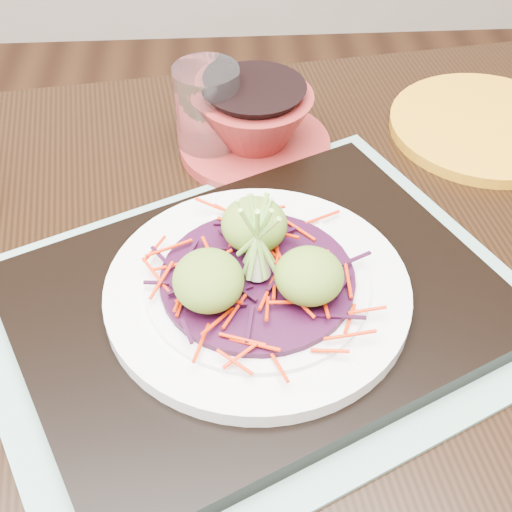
{
  "coord_description": "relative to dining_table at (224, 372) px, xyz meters",
  "views": [
    {
      "loc": [
        0.05,
        -0.31,
        1.18
      ],
      "look_at": [
        0.08,
        0.1,
        0.78
      ],
      "focal_mm": 50.0,
      "sensor_mm": 36.0,
      "label": 1
    }
  ],
  "objects": [
    {
      "name": "placemat",
      "position": [
        0.03,
        -0.01,
        0.1
      ],
      "size": [
        0.55,
        0.5,
        0.0
      ],
      "primitive_type": "cube",
      "rotation": [
        0.0,
        0.0,
        0.44
      ],
      "color": "gray",
      "rests_on": "dining_table"
    },
    {
      "name": "white_plate",
      "position": [
        0.03,
        -0.01,
        0.13
      ],
      "size": [
        0.25,
        0.25,
        0.02
      ],
      "color": "white",
      "rests_on": "serving_tray"
    },
    {
      "name": "serving_tray",
      "position": [
        0.03,
        -0.01,
        0.11
      ],
      "size": [
        0.47,
        0.42,
        0.02
      ],
      "primitive_type": "cube",
      "rotation": [
        0.0,
        0.0,
        0.44
      ],
      "color": "black",
      "rests_on": "placemat"
    },
    {
      "name": "dining_table",
      "position": [
        0.0,
        0.0,
        0.0
      ],
      "size": [
        1.26,
        0.92,
        0.73
      ],
      "rotation": [
        0.0,
        0.0,
        0.13
      ],
      "color": "black",
      "rests_on": "ground"
    },
    {
      "name": "guacamole_scoops",
      "position": [
        0.03,
        -0.01,
        0.16
      ],
      "size": [
        0.14,
        0.12,
        0.04
      ],
      "color": "olive",
      "rests_on": "cabbage_bed"
    },
    {
      "name": "carrot_julienne",
      "position": [
        0.03,
        -0.01,
        0.15
      ],
      "size": [
        0.19,
        0.19,
        0.01
      ],
      "primitive_type": null,
      "color": "red",
      "rests_on": "cabbage_bed"
    },
    {
      "name": "water_glass",
      "position": [
        -0.01,
        0.23,
        0.14
      ],
      "size": [
        0.09,
        0.09,
        0.1
      ],
      "primitive_type": "cylinder",
      "rotation": [
        0.0,
        0.0,
        0.33
      ],
      "color": "white",
      "rests_on": "dining_table"
    },
    {
      "name": "yellow_plate",
      "position": [
        0.3,
        0.24,
        0.1
      ],
      "size": [
        0.29,
        0.29,
        0.01
      ],
      "primitive_type": "cylinder",
      "rotation": [
        0.0,
        0.0,
        0.55
      ],
      "color": "orange",
      "rests_on": "dining_table"
    },
    {
      "name": "terracotta_bowl_set",
      "position": [
        0.04,
        0.22,
        0.13
      ],
      "size": [
        0.18,
        0.18,
        0.07
      ],
      "rotation": [
        0.0,
        0.0,
        -0.16
      ],
      "color": "maroon",
      "rests_on": "dining_table"
    },
    {
      "name": "scallion_garnish",
      "position": [
        0.03,
        -0.01,
        0.18
      ],
      "size": [
        0.06,
        0.06,
        0.09
      ],
      "primitive_type": null,
      "color": "#8FCE52",
      "rests_on": "cabbage_bed"
    },
    {
      "name": "cabbage_bed",
      "position": [
        0.03,
        -0.01,
        0.14
      ],
      "size": [
        0.16,
        0.16,
        0.01
      ],
      "primitive_type": "cylinder",
      "color": "#330A28",
      "rests_on": "white_plate"
    }
  ]
}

